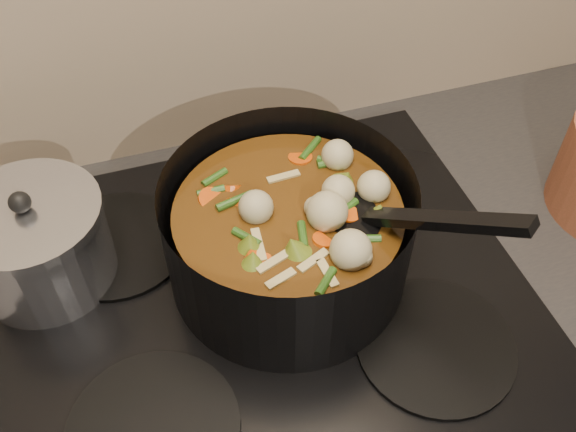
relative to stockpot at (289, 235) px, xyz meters
name	(u,v)px	position (x,y,z in m)	size (l,w,h in m)	color
stovetop	(267,297)	(-0.04, -0.02, -0.08)	(0.62, 0.54, 0.03)	black
stockpot	(289,235)	(0.00, 0.00, 0.00)	(0.38, 0.38, 0.21)	black
saucepan	(38,243)	(-0.28, 0.09, -0.01)	(0.17, 0.17, 0.14)	silver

